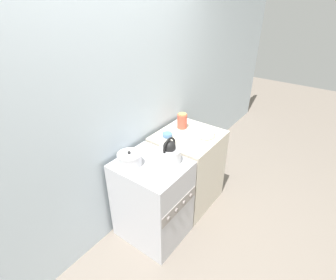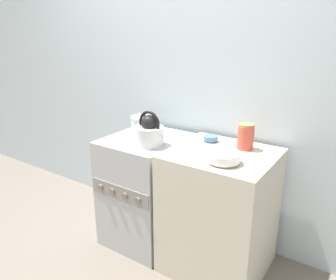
{
  "view_description": "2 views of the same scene",
  "coord_description": "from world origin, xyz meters",
  "px_view_note": "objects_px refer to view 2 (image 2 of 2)",
  "views": [
    {
      "loc": [
        -1.44,
        -0.93,
        2.19
      ],
      "look_at": [
        0.28,
        0.33,
        0.96
      ],
      "focal_mm": 28.0,
      "sensor_mm": 36.0,
      "label": 1
    },
    {
      "loc": [
        1.44,
        -1.52,
        1.62
      ],
      "look_at": [
        0.22,
        0.29,
        0.88
      ],
      "focal_mm": 35.0,
      "sensor_mm": 36.0,
      "label": 2
    }
  ],
  "objects_px": {
    "cooking_pot": "(144,124)",
    "small_ceramic_bowl": "(211,138)",
    "kettle": "(150,133)",
    "enamel_bowl": "(224,157)",
    "stove": "(147,189)",
    "storage_jar": "(246,137)"
  },
  "relations": [
    {
      "from": "enamel_bowl",
      "to": "small_ceramic_bowl",
      "type": "distance_m",
      "value": 0.4
    },
    {
      "from": "enamel_bowl",
      "to": "storage_jar",
      "type": "distance_m",
      "value": 0.31
    },
    {
      "from": "cooking_pot",
      "to": "enamel_bowl",
      "type": "distance_m",
      "value": 0.87
    },
    {
      "from": "stove",
      "to": "small_ceramic_bowl",
      "type": "height_order",
      "value": "small_ceramic_bowl"
    },
    {
      "from": "kettle",
      "to": "stove",
      "type": "bearing_deg",
      "value": 138.04
    },
    {
      "from": "kettle",
      "to": "storage_jar",
      "type": "height_order",
      "value": "kettle"
    },
    {
      "from": "enamel_bowl",
      "to": "storage_jar",
      "type": "relative_size",
      "value": 1.15
    },
    {
      "from": "kettle",
      "to": "cooking_pot",
      "type": "xyz_separation_m",
      "value": [
        -0.25,
        0.25,
        -0.03
      ]
    },
    {
      "from": "cooking_pot",
      "to": "storage_jar",
      "type": "bearing_deg",
      "value": 0.8
    },
    {
      "from": "kettle",
      "to": "enamel_bowl",
      "type": "relative_size",
      "value": 1.28
    },
    {
      "from": "kettle",
      "to": "storage_jar",
      "type": "bearing_deg",
      "value": 23.79
    },
    {
      "from": "small_ceramic_bowl",
      "to": "cooking_pot",
      "type": "bearing_deg",
      "value": -177.98
    },
    {
      "from": "small_ceramic_bowl",
      "to": "storage_jar",
      "type": "bearing_deg",
      "value": -1.91
    },
    {
      "from": "stove",
      "to": "kettle",
      "type": "relative_size",
      "value": 3.4
    },
    {
      "from": "stove",
      "to": "kettle",
      "type": "distance_m",
      "value": 0.54
    },
    {
      "from": "stove",
      "to": "cooking_pot",
      "type": "xyz_separation_m",
      "value": [
        -0.12,
        0.14,
        0.48
      ]
    },
    {
      "from": "cooking_pot",
      "to": "small_ceramic_bowl",
      "type": "xyz_separation_m",
      "value": [
        0.58,
        0.02,
        -0.02
      ]
    },
    {
      "from": "stove",
      "to": "enamel_bowl",
      "type": "relative_size",
      "value": 4.36
    },
    {
      "from": "kettle",
      "to": "cooking_pot",
      "type": "bearing_deg",
      "value": 134.52
    },
    {
      "from": "small_ceramic_bowl",
      "to": "storage_jar",
      "type": "relative_size",
      "value": 0.6
    },
    {
      "from": "kettle",
      "to": "enamel_bowl",
      "type": "bearing_deg",
      "value": -4.03
    },
    {
      "from": "enamel_bowl",
      "to": "stove",
      "type": "bearing_deg",
      "value": 167.77
    }
  ]
}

